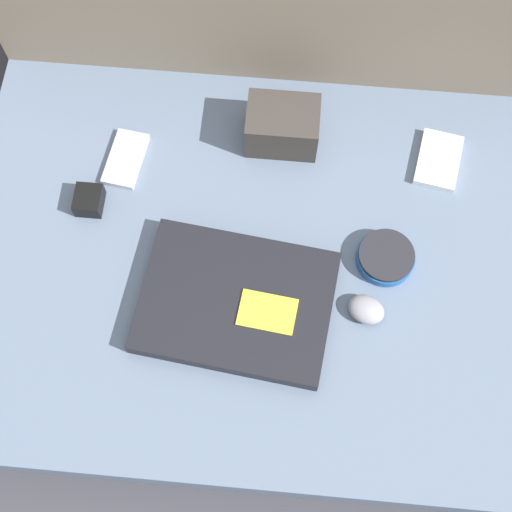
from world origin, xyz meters
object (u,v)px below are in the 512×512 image
object	(u,v)px
computer_mouse	(366,310)
camera_pouch	(283,126)
charger_brick	(89,200)
phone_silver	(126,159)
speaker_puck	(386,257)
laptop	(236,302)
phone_black	(438,160)

from	to	relation	value
computer_mouse	camera_pouch	distance (m)	0.35
charger_brick	phone_silver	bearing A→B (deg)	62.39
charger_brick	speaker_puck	bearing A→B (deg)	-6.62
computer_mouse	charger_brick	size ratio (longest dim) A/B	1.41
laptop	phone_silver	world-z (taller)	laptop
computer_mouse	phone_black	bearing A→B (deg)	89.26
computer_mouse	laptop	bearing A→B (deg)	-156.48
speaker_puck	phone_black	world-z (taller)	speaker_puck
computer_mouse	camera_pouch	size ratio (longest dim) A/B	0.59
speaker_puck	phone_black	xyz separation A→B (m)	(0.09, 0.19, -0.01)
charger_brick	phone_black	bearing A→B (deg)	12.87
laptop	phone_silver	xyz separation A→B (m)	(-0.22, 0.25, -0.01)
phone_silver	charger_brick	bearing A→B (deg)	-109.83
phone_silver	speaker_puck	bearing A→B (deg)	-10.20
laptop	phone_silver	size ratio (longest dim) A/B	2.84
phone_black	speaker_puck	bearing A→B (deg)	-104.67
phone_silver	laptop	bearing A→B (deg)	-40.63
phone_black	charger_brick	distance (m)	0.61
speaker_puck	phone_silver	size ratio (longest dim) A/B	0.83
laptop	phone_black	world-z (taller)	laptop
charger_brick	computer_mouse	bearing A→B (deg)	-17.70
laptop	computer_mouse	world-z (taller)	laptop
computer_mouse	camera_pouch	xyz separation A→B (m)	(-0.16, 0.31, 0.03)
computer_mouse	speaker_puck	distance (m)	0.10
phone_black	camera_pouch	distance (m)	0.28
camera_pouch	laptop	bearing A→B (deg)	-98.83
camera_pouch	charger_brick	world-z (taller)	camera_pouch
computer_mouse	phone_black	size ratio (longest dim) A/B	0.61
computer_mouse	speaker_puck	world-z (taller)	computer_mouse
phone_silver	charger_brick	world-z (taller)	charger_brick
laptop	camera_pouch	distance (m)	0.32
laptop	phone_black	bearing A→B (deg)	48.61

